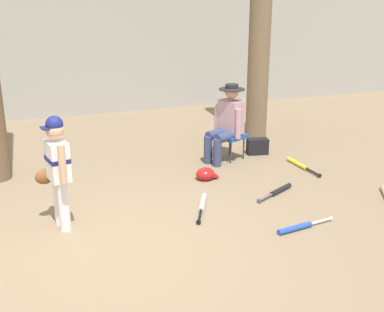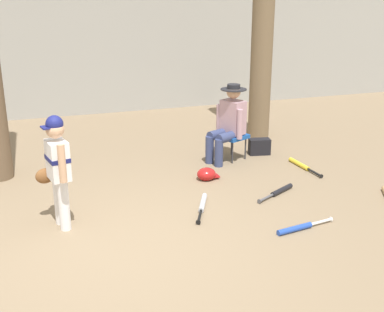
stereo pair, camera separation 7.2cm
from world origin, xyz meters
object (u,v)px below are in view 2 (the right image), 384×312
Objects in this scene: bat_yellow_trainer at (301,165)px; handbag_beside_stool at (259,147)px; young_ballplayer at (57,165)px; tree_behind_spectator at (264,3)px; bat_black_composite at (279,191)px; batting_helmet_red at (207,174)px; folding_stool at (232,137)px; bat_aluminum_silver at (202,205)px; seated_spectator at (228,121)px; bat_blue_youth at (299,228)px.

handbag_beside_stool is at bearing 112.82° from bat_yellow_trainer.
handbag_beside_stool is (3.28, 1.62, -0.61)m from young_ballplayer.
tree_behind_spectator reaches higher than bat_black_composite.
folding_stool is at bearing 45.82° from batting_helmet_red.
seated_spectator is at bearing 57.61° from bat_aluminum_silver.
bat_blue_youth is (-1.23, -3.58, -2.32)m from tree_behind_spectator.
young_ballplayer reaches higher than batting_helmet_red.
handbag_beside_stool reaches higher than bat_yellow_trainer.
bat_black_composite is at bearing 4.08° from bat_aluminum_silver.
folding_stool is at bearing 91.63° from bat_black_composite.
young_ballplayer is 3.71m from handbag_beside_stool.
young_ballplayer is (-3.74, -2.61, -1.61)m from tree_behind_spectator.
folding_stool is at bearing -171.72° from handbag_beside_stool.
folding_stool is (-0.98, -1.06, -1.99)m from tree_behind_spectator.
young_ballplayer is at bearing -158.08° from batting_helmet_red.
batting_helmet_red reaches higher than bat_yellow_trainer.
seated_spectator is 1.93m from bat_aluminum_silver.
batting_helmet_red is at bearing 21.92° from young_ballplayer.
handbag_beside_stool is at bearing 8.28° from folding_stool.
folding_stool is at bearing 29.23° from young_ballplayer.
seated_spectator is 2.56m from bat_blue_youth.
young_ballplayer is 3.78m from bat_yellow_trainer.
tree_behind_spectator is 16.34× the size of batting_helmet_red.
bat_blue_youth is (-0.30, -1.01, 0.00)m from bat_black_composite.
bat_yellow_trainer is at bearing 58.72° from bat_blue_youth.
folding_stool reaches higher than handbag_beside_stool.
tree_behind_spectator is at bearing 52.24° from bat_aluminum_silver.
seated_spectator reaches higher than bat_aluminum_silver.
batting_helmet_red is (-0.69, -0.71, -0.28)m from folding_stool.
tree_behind_spectator is 7.04× the size of bat_aluminum_silver.
handbag_beside_stool is 2.71m from bat_blue_youth.
tree_behind_spectator is at bearing 34.86° from young_ballplayer.
bat_yellow_trainer and bat_blue_youth have the same top height.
handbag_beside_stool is at bearing 73.21° from bat_black_composite.
young_ballplayer is at bearing 178.70° from bat_aluminum_silver.
batting_helmet_red is (-1.67, -1.77, -2.27)m from tree_behind_spectator.
seated_spectator is 1.61× the size of bat_aluminum_silver.
bat_aluminum_silver is at bearing -1.30° from young_ballplayer.
handbag_beside_stool reaches higher than bat_blue_youth.
bat_blue_youth is 1.86m from batting_helmet_red.
bat_blue_youth is (-1.10, -1.81, 0.00)m from bat_yellow_trainer.
young_ballplayer is 3.07m from seated_spectator.
bat_black_composite is at bearing 73.74° from bat_blue_youth.
young_ballplayer reaches higher than seated_spectator.
handbag_beside_stool reaches higher than batting_helmet_red.
bat_blue_youth is at bearing -106.26° from bat_black_composite.
bat_yellow_trainer is at bearing -39.74° from folding_stool.
tree_behind_spectator is at bearing 46.70° from batting_helmet_red.
bat_aluminum_silver is at bearing -155.39° from bat_yellow_trainer.
bat_black_composite is at bearing 0.84° from young_ballplayer.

